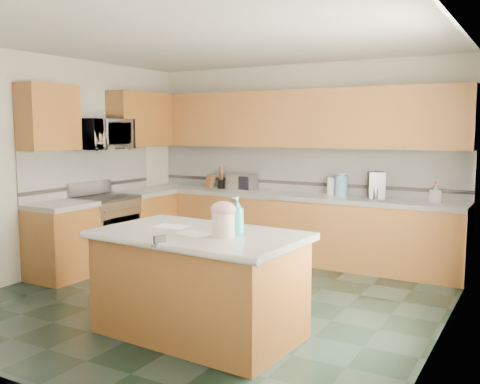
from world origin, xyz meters
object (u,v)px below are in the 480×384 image
Objects in this scene: knife_block at (210,181)px; coffee_maker at (376,185)px; soap_bottle_island at (237,216)px; island_top at (199,235)px; island_base at (199,287)px; toaster_oven at (242,182)px; treat_jar at (223,225)px.

knife_block is 2.51m from coffee_maker.
soap_bottle_island reaches higher than knife_block.
soap_bottle_island reaches higher than island_top.
island_base is 0.94× the size of island_top.
island_base is at bearing -156.17° from soap_bottle_island.
toaster_oven is (0.55, 0.00, 0.02)m from knife_block.
toaster_oven is at bearing 157.72° from coffee_maker.
island_base is 3.26m from toaster_oven.
toaster_oven reaches higher than treat_jar.
island_top is 5.27× the size of coffee_maker.
treat_jar is at bearing -11.39° from island_top.
toaster_oven is 1.18× the size of coffee_maker.
knife_block is 0.58× the size of coffee_maker.
toaster_oven is 1.96m from coffee_maker.
knife_block is at bearing 157.53° from coffee_maker.
island_base is 3.51m from knife_block.
soap_bottle_island is (0.07, 0.11, 0.06)m from treat_jar.
soap_bottle_island is at bearing 8.42° from island_top.
soap_bottle_island is at bearing 38.02° from treat_jar.
island_top is at bearing -156.17° from soap_bottle_island.
toaster_oven is at bearing 116.23° from island_base.
soap_bottle_island is 0.81× the size of toaster_oven.
knife_block is at bearing 103.27° from treat_jar.
island_top is 9.01× the size of treat_jar.
treat_jar is (0.30, -0.08, 0.59)m from island_base.
knife_block is 0.49× the size of toaster_oven.
coffee_maker is at bearing 79.98° from island_base.
coffee_maker is (1.95, 0.03, 0.05)m from toaster_oven.
island_top is 5.54× the size of soap_bottle_island.
knife_block is at bearing 145.26° from soap_bottle_island.
coffee_maker reaches higher than knife_block.
coffee_maker is at bearing -9.24° from toaster_oven.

